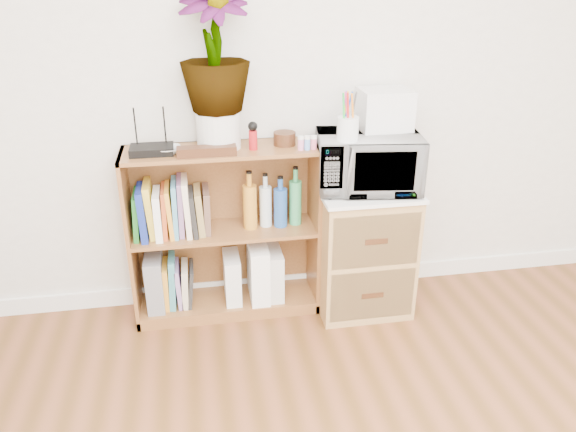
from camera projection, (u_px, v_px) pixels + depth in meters
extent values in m
cube|color=white|center=(285.00, 282.00, 3.37)|extent=(4.00, 0.02, 0.10)
cube|color=brown|center=(225.00, 233.00, 3.02)|extent=(1.00, 0.30, 0.95)
cube|color=#9E7542|center=(362.00, 249.00, 3.12)|extent=(0.50, 0.45, 0.70)
imported|color=silver|center=(368.00, 162.00, 2.90)|extent=(0.57, 0.42, 0.29)
cylinder|color=silver|center=(348.00, 129.00, 2.72)|extent=(0.11, 0.11, 0.12)
cube|color=silver|center=(384.00, 109.00, 2.90)|extent=(0.26, 0.22, 0.21)
cube|color=black|center=(152.00, 150.00, 2.74)|extent=(0.21, 0.14, 0.04)
imported|color=white|center=(168.00, 150.00, 2.75)|extent=(0.13, 0.13, 0.03)
cylinder|color=silver|center=(219.00, 130.00, 2.80)|extent=(0.22, 0.22, 0.19)
imported|color=#376D2B|center=(214.00, 49.00, 2.64)|extent=(0.33, 0.33, 0.60)
cube|color=#371A0F|center=(207.00, 151.00, 2.71)|extent=(0.29, 0.07, 0.05)
cylinder|color=#A61418|center=(253.00, 140.00, 2.79)|extent=(0.04, 0.04, 0.10)
cylinder|color=#34200E|center=(285.00, 139.00, 2.87)|extent=(0.11, 0.11, 0.07)
cube|color=pink|center=(307.00, 144.00, 2.79)|extent=(0.11, 0.04, 0.06)
cube|color=slate|center=(155.00, 280.00, 3.06)|extent=(0.09, 0.24, 0.31)
cube|color=silver|center=(232.00, 277.00, 3.12)|extent=(0.09, 0.22, 0.27)
cube|color=white|center=(258.00, 271.00, 3.14)|extent=(0.10, 0.26, 0.32)
cube|color=silver|center=(273.00, 273.00, 3.16)|extent=(0.09, 0.23, 0.28)
cube|color=#1F7425|center=(137.00, 215.00, 2.89)|extent=(0.04, 0.20, 0.24)
cube|color=navy|center=(143.00, 211.00, 2.89)|extent=(0.04, 0.20, 0.27)
cube|color=yellow|center=(150.00, 210.00, 2.89)|extent=(0.05, 0.20, 0.29)
cube|color=white|center=(158.00, 213.00, 2.90)|extent=(0.04, 0.20, 0.25)
cube|color=#BD4C20|center=(165.00, 211.00, 2.91)|extent=(0.03, 0.20, 0.26)
cube|color=orange|center=(170.00, 210.00, 2.91)|extent=(0.03, 0.20, 0.27)
cube|color=teal|center=(175.00, 208.00, 2.91)|extent=(0.03, 0.20, 0.29)
cube|color=#8B5F8F|center=(181.00, 207.00, 2.91)|extent=(0.03, 0.20, 0.30)
cube|color=#F7E0C0|center=(187.00, 206.00, 2.91)|extent=(0.04, 0.20, 0.30)
cube|color=black|center=(193.00, 212.00, 2.93)|extent=(0.04, 0.20, 0.23)
cube|color=olive|center=(200.00, 211.00, 2.94)|extent=(0.05, 0.20, 0.24)
cube|color=brown|center=(207.00, 211.00, 2.94)|extent=(0.04, 0.20, 0.23)
cylinder|color=orange|center=(250.00, 201.00, 2.96)|extent=(0.07, 0.07, 0.31)
cylinder|color=silver|center=(266.00, 202.00, 2.98)|extent=(0.07, 0.07, 0.29)
cylinder|color=#22509F|center=(280.00, 202.00, 3.00)|extent=(0.07, 0.07, 0.27)
cylinder|color=#389A5B|center=(296.00, 197.00, 3.00)|extent=(0.07, 0.07, 0.32)
cube|color=orange|center=(166.00, 284.00, 3.08)|extent=(0.04, 0.19, 0.25)
cube|color=teal|center=(172.00, 280.00, 3.08)|extent=(0.05, 0.19, 0.30)
cube|color=#9270A8|center=(179.00, 284.00, 3.09)|extent=(0.04, 0.19, 0.24)
cube|color=beige|center=(185.00, 284.00, 3.10)|extent=(0.05, 0.19, 0.23)
cube|color=#252525|center=(191.00, 284.00, 3.11)|extent=(0.04, 0.19, 0.22)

